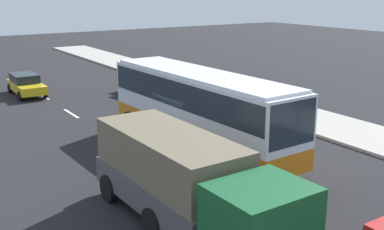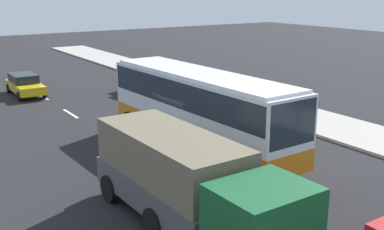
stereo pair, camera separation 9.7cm
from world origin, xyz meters
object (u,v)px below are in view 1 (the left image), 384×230
object	(u,v)px
coach_bus	(199,103)
car_yellow_taxi	(26,84)
cargo_truck	(187,182)
car_black_sedan	(146,83)
pedestrian_near_curb	(311,107)

from	to	relation	value
coach_bus	car_yellow_taxi	size ratio (longest dim) A/B	2.60
cargo_truck	car_black_sedan	distance (m)	19.36
coach_bus	car_black_sedan	xyz separation A→B (m)	(-11.82, 3.58, -1.41)
cargo_truck	pedestrian_near_curb	size ratio (longest dim) A/B	5.08
car_black_sedan	cargo_truck	bearing A→B (deg)	-29.91
cargo_truck	pedestrian_near_curb	bearing A→B (deg)	115.39
cargo_truck	car_yellow_taxi	size ratio (longest dim) A/B	1.94
coach_bus	car_yellow_taxi	xyz separation A→B (m)	(-16.24, -3.47, -1.48)
coach_bus	pedestrian_near_curb	bearing A→B (deg)	86.95
car_black_sedan	car_yellow_taxi	distance (m)	8.31
cargo_truck	pedestrian_near_curb	world-z (taller)	cargo_truck
car_black_sedan	car_yellow_taxi	size ratio (longest dim) A/B	1.07
cargo_truck	car_black_sedan	size ratio (longest dim) A/B	1.82
cargo_truck	coach_bus	bearing A→B (deg)	141.93
car_black_sedan	pedestrian_near_curb	world-z (taller)	pedestrian_near_curb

